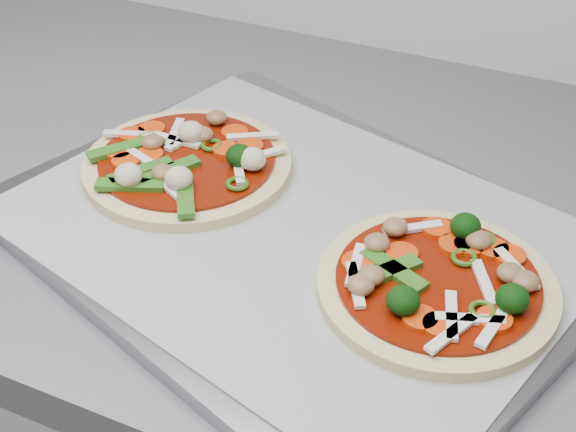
% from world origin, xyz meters
% --- Properties ---
extents(base_cabinet, '(3.60, 0.60, 0.86)m').
position_xyz_m(base_cabinet, '(0.00, 1.30, 0.43)').
color(base_cabinet, '#B6B6B4').
rests_on(base_cabinet, ground).
extents(baking_tray, '(0.55, 0.48, 0.02)m').
position_xyz_m(baking_tray, '(0.42, 1.22, 0.91)').
color(baking_tray, gray).
rests_on(baking_tray, countertop).
extents(parchment, '(0.52, 0.43, 0.00)m').
position_xyz_m(parchment, '(0.42, 1.22, 0.92)').
color(parchment, '#9D9CA2').
rests_on(parchment, baking_tray).
extents(pizza_left, '(0.25, 0.25, 0.03)m').
position_xyz_m(pizza_left, '(0.30, 1.25, 0.93)').
color(pizza_left, tan).
rests_on(pizza_left, parchment).
extents(pizza_right, '(0.25, 0.25, 0.03)m').
position_xyz_m(pizza_right, '(0.55, 1.19, 0.93)').
color(pizza_right, tan).
rests_on(pizza_right, parchment).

